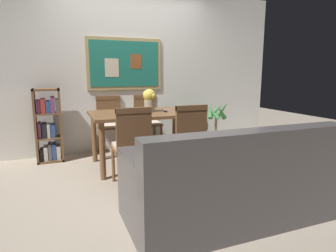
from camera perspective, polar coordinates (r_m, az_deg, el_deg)
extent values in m
plane|color=tan|center=(3.68, -1.63, -9.53)|extent=(12.00, 12.00, 0.00)
cube|color=silver|center=(4.79, -7.42, 10.87)|extent=(5.20, 0.10, 2.60)
cube|color=tan|center=(4.70, -8.66, 12.19)|extent=(1.20, 0.02, 0.81)
cube|color=#1E7260|center=(4.69, -8.62, 12.19)|extent=(1.10, 0.01, 0.71)
cube|color=beige|center=(4.64, -11.17, 11.38)|extent=(0.22, 0.00, 0.28)
cube|color=brown|center=(4.73, -6.43, 12.72)|extent=(0.18, 0.00, 0.23)
cube|color=brown|center=(3.90, -4.98, 2.50)|extent=(1.41, 0.93, 0.04)
cylinder|color=brown|center=(3.47, -13.02, -4.95)|extent=(0.07, 0.07, 0.70)
cylinder|color=brown|center=(3.84, 5.74, -3.25)|extent=(0.07, 0.07, 0.70)
cylinder|color=brown|center=(4.22, -14.57, -2.31)|extent=(0.07, 0.07, 0.70)
cylinder|color=brown|center=(4.53, 1.31, -1.12)|extent=(0.07, 0.07, 0.70)
cube|color=brown|center=(3.44, 3.34, -3.34)|extent=(0.40, 0.40, 0.03)
cube|color=beige|center=(3.44, 3.35, -2.89)|extent=(0.36, 0.36, 0.03)
cylinder|color=brown|center=(3.29, 1.83, -8.07)|extent=(0.04, 0.04, 0.42)
cylinder|color=brown|center=(3.43, 7.10, -7.35)|extent=(0.04, 0.04, 0.42)
cylinder|color=brown|center=(3.59, -0.32, -6.47)|extent=(0.04, 0.04, 0.42)
cylinder|color=brown|center=(3.72, 4.60, -5.89)|extent=(0.04, 0.04, 0.42)
cube|color=brown|center=(3.23, 4.72, 0.14)|extent=(0.38, 0.04, 0.46)
cube|color=brown|center=(3.20, 4.77, 3.66)|extent=(0.38, 0.05, 0.06)
cube|color=brown|center=(4.54, -11.35, -0.16)|extent=(0.40, 0.40, 0.03)
cube|color=beige|center=(4.53, -11.36, 0.18)|extent=(0.36, 0.36, 0.03)
cylinder|color=brown|center=(4.78, -9.60, -2.33)|extent=(0.04, 0.04, 0.42)
cylinder|color=brown|center=(4.72, -13.64, -2.63)|extent=(0.04, 0.04, 0.42)
cylinder|color=brown|center=(4.45, -8.70, -3.24)|extent=(0.04, 0.04, 0.42)
cylinder|color=brown|center=(4.40, -13.03, -3.57)|extent=(0.04, 0.04, 0.42)
cube|color=brown|center=(4.68, -11.84, 3.14)|extent=(0.38, 0.04, 0.46)
cube|color=brown|center=(4.66, -11.93, 5.58)|extent=(0.38, 0.05, 0.06)
cube|color=brown|center=(4.70, -4.03, 0.37)|extent=(0.40, 0.40, 0.03)
cube|color=beige|center=(4.69, -4.04, 0.70)|extent=(0.36, 0.36, 0.03)
cylinder|color=brown|center=(4.95, -2.71, -1.75)|extent=(0.04, 0.04, 0.42)
cylinder|color=brown|center=(4.86, -6.52, -2.05)|extent=(0.04, 0.04, 0.42)
cylinder|color=brown|center=(4.64, -1.36, -2.57)|extent=(0.04, 0.04, 0.42)
cylinder|color=brown|center=(4.54, -5.41, -2.91)|extent=(0.04, 0.04, 0.42)
cube|color=brown|center=(4.83, -4.71, 3.55)|extent=(0.38, 0.04, 0.46)
cube|color=brown|center=(4.81, -4.74, 5.91)|extent=(0.38, 0.05, 0.06)
cube|color=brown|center=(3.23, -7.52, -4.31)|extent=(0.40, 0.40, 0.03)
cube|color=beige|center=(3.23, -7.54, -3.84)|extent=(0.36, 0.36, 0.03)
cylinder|color=brown|center=(3.11, -9.74, -9.34)|extent=(0.04, 0.04, 0.42)
cylinder|color=brown|center=(3.19, -3.68, -8.70)|extent=(0.04, 0.04, 0.42)
cylinder|color=brown|center=(3.42, -10.91, -7.50)|extent=(0.04, 0.04, 0.42)
cylinder|color=brown|center=(3.50, -5.39, -6.98)|extent=(0.04, 0.04, 0.42)
cube|color=brown|center=(3.01, -6.81, -0.67)|extent=(0.38, 0.04, 0.46)
cube|color=brown|center=(2.98, -6.89, 3.11)|extent=(0.38, 0.05, 0.06)
cube|color=#514C4C|center=(2.66, 11.95, -13.21)|extent=(1.80, 0.84, 0.40)
cube|color=#514C4C|center=(2.27, 16.78, -6.26)|extent=(1.80, 0.20, 0.44)
cube|color=#514C4C|center=(2.22, -5.72, -9.19)|extent=(0.18, 0.80, 0.22)
cube|color=#514C4C|center=(3.06, 25.02, -4.67)|extent=(0.18, 0.80, 0.22)
cube|color=#334C72|center=(2.17, 4.86, -8.29)|extent=(0.32, 0.16, 0.33)
cube|color=maroon|center=(2.39, 14.64, -6.79)|extent=(0.32, 0.16, 0.33)
cube|color=brown|center=(4.42, -24.94, -0.05)|extent=(0.03, 0.28, 1.05)
cube|color=brown|center=(4.41, -20.67, 0.23)|extent=(0.03, 0.28, 1.05)
cube|color=brown|center=(4.53, -22.35, -6.28)|extent=(0.36, 0.28, 0.03)
cube|color=brown|center=(4.36, -23.28, 6.71)|extent=(0.36, 0.28, 0.03)
cube|color=brown|center=(4.45, -22.65, -2.13)|extent=(0.30, 0.28, 0.02)
cube|color=brown|center=(4.39, -22.97, 2.35)|extent=(0.30, 0.28, 0.02)
cube|color=black|center=(4.51, -23.93, -5.19)|extent=(0.04, 0.22, 0.16)
cube|color=beige|center=(4.50, -23.25, -4.94)|extent=(0.06, 0.22, 0.20)
cube|color=#595960|center=(4.49, -22.53, -4.65)|extent=(0.04, 0.22, 0.24)
cube|color=#2D4C8C|center=(4.49, -21.82, -4.64)|extent=(0.05, 0.22, 0.23)
cube|color=beige|center=(4.50, -21.05, -4.81)|extent=(0.05, 0.22, 0.20)
cube|color=#7F3F72|center=(4.43, -24.29, -0.73)|extent=(0.04, 0.22, 0.22)
cube|color=black|center=(4.43, -23.51, -0.76)|extent=(0.06, 0.22, 0.20)
cube|color=beige|center=(4.43, -22.78, -0.77)|extent=(0.04, 0.22, 0.20)
cube|color=#2D4C8C|center=(4.43, -22.05, -0.79)|extent=(0.06, 0.22, 0.18)
cube|color=#7F3F72|center=(4.38, -24.53, 3.58)|extent=(0.05, 0.22, 0.19)
cube|color=#B2332D|center=(4.38, -23.74, 3.73)|extent=(0.06, 0.22, 0.20)
cube|color=#2D4C8C|center=(4.38, -22.87, 3.58)|extent=(0.06, 0.22, 0.17)
cube|color=#7F3F72|center=(4.37, -22.07, 4.00)|extent=(0.05, 0.22, 0.23)
cube|color=#595960|center=(4.38, -21.23, 3.86)|extent=(0.06, 0.22, 0.19)
cylinder|color=#B2ADA3|center=(4.95, 5.82, -2.96)|extent=(0.26, 0.26, 0.23)
cylinder|color=#332319|center=(4.93, 5.84, -1.80)|extent=(0.24, 0.24, 0.02)
sphere|color=#387F3D|center=(4.90, 5.88, 0.04)|extent=(0.38, 0.38, 0.38)
cylinder|color=#387F3D|center=(4.86, 7.16, -3.27)|extent=(0.03, 0.03, 0.31)
cylinder|color=#387F3D|center=(5.08, 6.64, -2.46)|extent=(0.03, 0.03, 0.27)
cylinder|color=#B2ADA3|center=(4.83, 9.47, -3.24)|extent=(0.24, 0.24, 0.25)
cylinder|color=#332319|center=(4.81, 9.51, -1.90)|extent=(0.22, 0.22, 0.02)
cylinder|color=brown|center=(4.78, 9.57, -0.07)|extent=(0.04, 0.04, 0.29)
cone|color=#387F3D|center=(4.82, 10.88, 3.23)|extent=(0.12, 0.29, 0.30)
cone|color=#387F3D|center=(4.87, 9.62, 3.10)|extent=(0.27, 0.20, 0.27)
cone|color=#387F3D|center=(4.73, 8.48, 3.06)|extent=(0.17, 0.24, 0.28)
cone|color=#387F3D|center=(4.66, 9.20, 2.48)|extent=(0.19, 0.22, 0.21)
cone|color=#387F3D|center=(4.68, 10.64, 2.70)|extent=(0.24, 0.16, 0.25)
cylinder|color=tan|center=(3.91, -3.75, 4.08)|extent=(0.14, 0.14, 0.17)
sphere|color=#EACC4C|center=(3.90, -3.78, 6.16)|extent=(0.17, 0.17, 0.17)
sphere|color=#D86633|center=(3.94, -4.51, 6.43)|extent=(0.08, 0.08, 0.08)
sphere|color=#EACC4C|center=(3.86, -3.00, 6.05)|extent=(0.07, 0.07, 0.07)
sphere|color=pink|center=(3.94, -2.97, 6.39)|extent=(0.08, 0.08, 0.08)
cube|color=black|center=(3.94, -0.55, 3.07)|extent=(0.09, 0.16, 0.02)
cube|color=gray|center=(3.94, -0.55, 3.24)|extent=(0.06, 0.10, 0.00)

